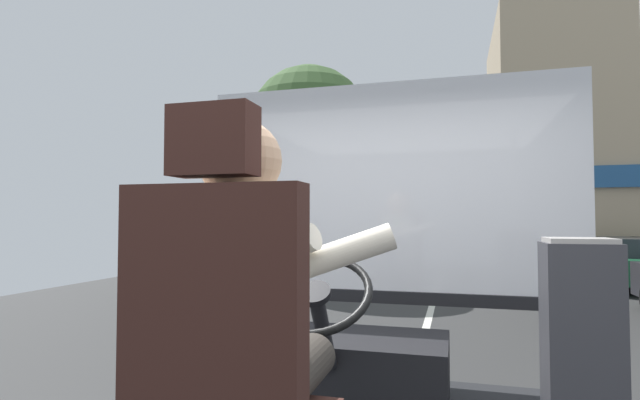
# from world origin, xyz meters

# --- Properties ---
(ground) EXTENTS (18.00, 44.00, 0.06)m
(ground) POSITION_xyz_m (0.00, 8.80, -0.02)
(ground) COLOR #2D2D2D
(driver_seat) EXTENTS (0.48, 0.48, 1.31)m
(driver_seat) POSITION_xyz_m (-0.14, -0.40, 1.18)
(driver_seat) COLOR black
(driver_seat) RESTS_ON bus_floor
(bus_driver) EXTENTS (0.83, 0.63, 0.86)m
(bus_driver) POSITION_xyz_m (-0.14, -0.29, 1.40)
(bus_driver) COLOR #332D28
(bus_driver) RESTS_ON driver_seat
(steering_console) EXTENTS (1.10, 1.04, 0.86)m
(steering_console) POSITION_xyz_m (-0.14, 0.93, 0.85)
(steering_console) COLOR black
(steering_console) RESTS_ON bus_floor
(fare_box) EXTENTS (0.28, 0.25, 0.95)m
(fare_box) POSITION_xyz_m (0.93, 0.60, 1.10)
(fare_box) COLOR #333338
(fare_box) RESTS_ON bus_floor
(windshield_panel) EXTENTS (2.50, 0.08, 1.48)m
(windshield_panel) POSITION_xyz_m (0.00, 1.62, 1.67)
(windshield_panel) COLOR silver
(street_tree) EXTENTS (3.06, 3.06, 5.51)m
(street_tree) POSITION_xyz_m (-3.07, 9.88, 3.96)
(street_tree) COLOR #4C3828
(street_tree) RESTS_ON ground
(parked_car_green) EXTENTS (2.01, 3.87, 1.22)m
(parked_car_green) POSITION_xyz_m (4.75, 11.79, 0.63)
(parked_car_green) COLOR #195633
(parked_car_green) RESTS_ON ground
(parked_car_blue) EXTENTS (1.83, 4.29, 1.25)m
(parked_car_blue) POSITION_xyz_m (4.55, 17.67, 0.65)
(parked_car_blue) COLOR navy
(parked_car_blue) RESTS_ON ground
(parked_car_charcoal) EXTENTS (1.89, 4.12, 1.36)m
(parked_car_charcoal) POSITION_xyz_m (4.86, 22.42, 0.70)
(parked_car_charcoal) COLOR #474C51
(parked_car_charcoal) RESTS_ON ground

